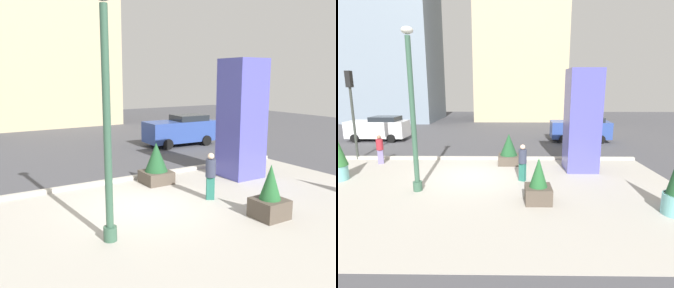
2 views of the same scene
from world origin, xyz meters
The scene contains 12 objects.
ground_plane centered at (0.00, 4.00, 0.00)m, with size 60.00×60.00×0.00m, color #47474C.
plaza_pavement centered at (0.00, -2.00, 0.00)m, with size 18.00×10.00×0.02m, color #ADA89E.
curb_strip centered at (0.00, 3.12, 0.08)m, with size 18.00×0.24×0.16m, color #B7B2A8.
lamp_post centered at (-2.00, -1.89, 3.09)m, with size 0.44×0.44×6.34m.
art_pillar_blue centered at (5.35, 1.16, 2.52)m, with size 1.55×1.55×5.04m, color #4C4CAD.
potted_plant_by_pillar centered at (1.71, 2.14, 0.76)m, with size 1.14×1.14×1.69m.
potted_plant_near_right centered at (2.81, -2.95, 0.69)m, with size 0.96×0.96×1.70m.
traffic_light_corner centered at (-7.17, 3.06, 3.38)m, with size 0.28×0.42×5.04m.
car_curb_west centered at (7.28, 8.76, 0.97)m, with size 4.55×2.26×1.90m.
car_passing_lane centered at (-8.56, 8.84, 0.97)m, with size 4.54×2.07×1.90m.
pedestrian_crossing centered at (2.34, -0.61, 0.94)m, with size 0.49×0.49×1.68m.
pedestrian_by_curb centered at (-5.35, 2.11, 0.89)m, with size 0.45×0.45×1.60m.
Camera 2 is at (1.76, -12.51, 4.20)m, focal length 29.49 mm.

